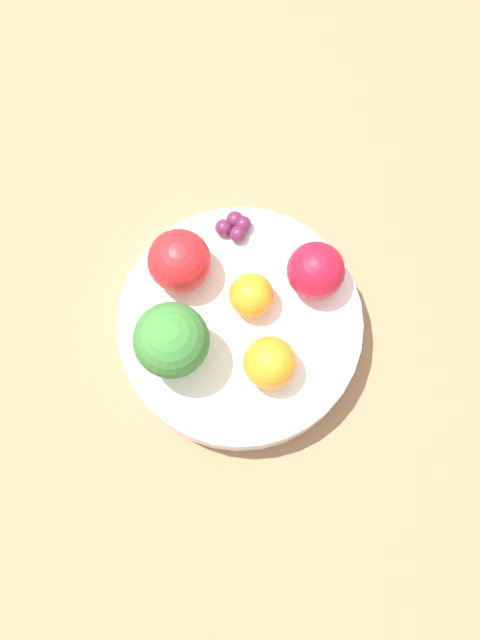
{
  "coord_description": "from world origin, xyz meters",
  "views": [
    {
      "loc": [
        -0.17,
        0.03,
        0.77
      ],
      "look_at": [
        0.0,
        0.0,
        0.07
      ],
      "focal_mm": 50.0,
      "sensor_mm": 36.0,
      "label": 1
    }
  ],
  "objects_px": {
    "broccoli": "(171,341)",
    "apple_red": "(316,271)",
    "orange_front": "(270,363)",
    "orange_back": "(251,295)",
    "apple_green": "(179,261)",
    "grape_cluster": "(236,226)",
    "bowl": "(240,328)"
  },
  "relations": [
    {
      "from": "broccoli",
      "to": "apple_red",
      "type": "height_order",
      "value": "broccoli"
    },
    {
      "from": "orange_front",
      "to": "orange_back",
      "type": "relative_size",
      "value": 1.17
    },
    {
      "from": "apple_green",
      "to": "orange_front",
      "type": "relative_size",
      "value": 1.22
    },
    {
      "from": "broccoli",
      "to": "grape_cluster",
      "type": "distance_m",
      "value": 0.12
    },
    {
      "from": "bowl",
      "to": "apple_red",
      "type": "distance_m",
      "value": 0.08
    },
    {
      "from": "apple_green",
      "to": "orange_back",
      "type": "bearing_deg",
      "value": -124.28
    },
    {
      "from": "apple_red",
      "to": "bowl",
      "type": "bearing_deg",
      "value": 111.84
    },
    {
      "from": "apple_red",
      "to": "orange_back",
      "type": "relative_size",
      "value": 1.3
    },
    {
      "from": "apple_red",
      "to": "apple_green",
      "type": "height_order",
      "value": "apple_green"
    },
    {
      "from": "orange_back",
      "to": "grape_cluster",
      "type": "relative_size",
      "value": 1.33
    },
    {
      "from": "orange_front",
      "to": "apple_green",
      "type": "bearing_deg",
      "value": 31.41
    },
    {
      "from": "orange_front",
      "to": "apple_red",
      "type": "bearing_deg",
      "value": -36.23
    },
    {
      "from": "broccoli",
      "to": "grape_cluster",
      "type": "xyz_separation_m",
      "value": [
        0.1,
        -0.07,
        -0.04
      ]
    },
    {
      "from": "bowl",
      "to": "broccoli",
      "type": "distance_m",
      "value": 0.08
    },
    {
      "from": "broccoli",
      "to": "grape_cluster",
      "type": "height_order",
      "value": "broccoli"
    },
    {
      "from": "orange_front",
      "to": "broccoli",
      "type": "bearing_deg",
      "value": 70.3
    },
    {
      "from": "broccoli",
      "to": "apple_red",
      "type": "distance_m",
      "value": 0.13
    },
    {
      "from": "bowl",
      "to": "broccoli",
      "type": "relative_size",
      "value": 2.77
    },
    {
      "from": "bowl",
      "to": "apple_green",
      "type": "height_order",
      "value": "apple_green"
    },
    {
      "from": "bowl",
      "to": "grape_cluster",
      "type": "xyz_separation_m",
      "value": [
        0.08,
        -0.01,
        0.03
      ]
    },
    {
      "from": "apple_green",
      "to": "grape_cluster",
      "type": "xyz_separation_m",
      "value": [
        0.03,
        -0.05,
        -0.02
      ]
    },
    {
      "from": "orange_front",
      "to": "orange_back",
      "type": "xyz_separation_m",
      "value": [
        0.06,
        0.0,
        -0.0
      ]
    },
    {
      "from": "bowl",
      "to": "grape_cluster",
      "type": "relative_size",
      "value": 7.37
    },
    {
      "from": "apple_red",
      "to": "grape_cluster",
      "type": "distance_m",
      "value": 0.08
    },
    {
      "from": "bowl",
      "to": "orange_back",
      "type": "height_order",
      "value": "orange_back"
    },
    {
      "from": "broccoli",
      "to": "orange_front",
      "type": "distance_m",
      "value": 0.08
    },
    {
      "from": "apple_green",
      "to": "bowl",
      "type": "bearing_deg",
      "value": -142.42
    },
    {
      "from": "apple_red",
      "to": "apple_green",
      "type": "xyz_separation_m",
      "value": [
        0.03,
        0.11,
        0.0
      ]
    },
    {
      "from": "broccoli",
      "to": "orange_front",
      "type": "relative_size",
      "value": 1.71
    },
    {
      "from": "orange_back",
      "to": "grape_cluster",
      "type": "height_order",
      "value": "orange_back"
    },
    {
      "from": "bowl",
      "to": "orange_back",
      "type": "relative_size",
      "value": 5.53
    },
    {
      "from": "orange_front",
      "to": "grape_cluster",
      "type": "bearing_deg",
      "value": 2.99
    }
  ]
}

